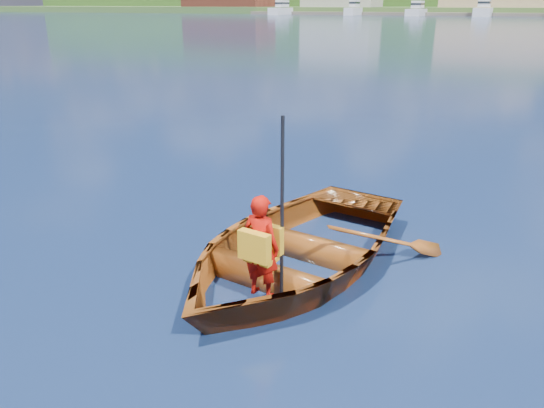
{
  "coord_description": "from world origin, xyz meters",
  "views": [
    {
      "loc": [
        1.36,
        -5.12,
        2.93
      ],
      "look_at": [
        -0.97,
        0.15,
        0.75
      ],
      "focal_mm": 35.0,
      "sensor_mm": 36.0,
      "label": 1
    }
  ],
  "objects": [
    {
      "name": "child_paddler",
      "position": [
        -0.69,
        -0.76,
        0.66
      ],
      "size": [
        0.44,
        0.38,
        1.86
      ],
      "color": "#AF0D06",
      "rests_on": "ground"
    },
    {
      "name": "ground",
      "position": [
        0.0,
        0.0,
        0.0
      ],
      "size": [
        600.0,
        600.0,
        0.0
      ],
      "color": "#0E1E3B",
      "rests_on": "ground"
    },
    {
      "name": "rowboat",
      "position": [
        -0.69,
        0.15,
        0.26
      ],
      "size": [
        3.42,
        4.35,
        0.81
      ],
      "color": "brown",
      "rests_on": "ground"
    },
    {
      "name": "dock",
      "position": [
        6.7,
        148.0,
        0.4
      ],
      "size": [
        160.05,
        7.38,
        0.8
      ],
      "color": "brown",
      "rests_on": "ground"
    }
  ]
}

